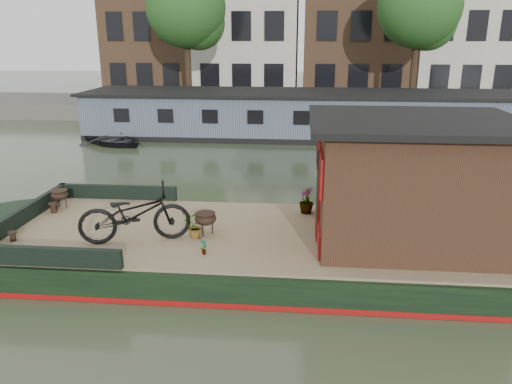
# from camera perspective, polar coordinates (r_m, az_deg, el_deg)

# --- Properties ---
(ground) EXTENTS (120.00, 120.00, 0.00)m
(ground) POSITION_cam_1_polar(r_m,az_deg,el_deg) (10.60, 4.56, -8.04)
(ground) COLOR #2E3A25
(ground) RESTS_ON ground
(houseboat_hull) EXTENTS (14.01, 4.02, 0.60)m
(houseboat_hull) POSITION_cam_1_polar(r_m,az_deg,el_deg) (10.58, -2.68, -6.43)
(houseboat_hull) COLOR black
(houseboat_hull) RESTS_ON ground
(houseboat_deck) EXTENTS (11.80, 3.80, 0.05)m
(houseboat_deck) POSITION_cam_1_polar(r_m,az_deg,el_deg) (10.35, 4.65, -4.91)
(houseboat_deck) COLOR #8D7157
(houseboat_deck) RESTS_ON houseboat_hull
(bow_bulwark) EXTENTS (3.00, 4.00, 0.35)m
(bow_bulwark) POSITION_cam_1_polar(r_m,az_deg,el_deg) (11.49, -21.53, -2.76)
(bow_bulwark) COLOR black
(bow_bulwark) RESTS_ON houseboat_deck
(cabin) EXTENTS (4.00, 3.50, 2.42)m
(cabin) POSITION_cam_1_polar(r_m,az_deg,el_deg) (10.17, 17.24, 1.41)
(cabin) COLOR black
(cabin) RESTS_ON houseboat_deck
(bicycle) EXTENTS (2.28, 1.35, 1.13)m
(bicycle) POSITION_cam_1_polar(r_m,az_deg,el_deg) (10.04, -13.71, -2.46)
(bicycle) COLOR black
(bicycle) RESTS_ON houseboat_deck
(potted_plant_c) EXTENTS (0.42, 0.37, 0.45)m
(potted_plant_c) POSITION_cam_1_polar(r_m,az_deg,el_deg) (10.12, -7.12, -4.00)
(potted_plant_c) COLOR #9C402D
(potted_plant_c) RESTS_ON houseboat_deck
(potted_plant_d) EXTENTS (0.45, 0.45, 0.60)m
(potted_plant_d) POSITION_cam_1_polar(r_m,az_deg,el_deg) (11.47, 5.79, -0.96)
(potted_plant_d) COLOR brown
(potted_plant_d) RESTS_ON houseboat_deck
(potted_plant_e) EXTENTS (0.16, 0.18, 0.29)m
(potted_plant_e) POSITION_cam_1_polar(r_m,az_deg,el_deg) (9.36, -5.99, -6.29)
(potted_plant_e) COLOR brown
(potted_plant_e) RESTS_ON houseboat_deck
(brazier_front) EXTENTS (0.53, 0.53, 0.47)m
(brazier_front) POSITION_cam_1_polar(r_m,az_deg,el_deg) (10.25, -5.77, -3.60)
(brazier_front) COLOR black
(brazier_front) RESTS_ON houseboat_deck
(brazier_rear) EXTENTS (0.47, 0.47, 0.44)m
(brazier_rear) POSITION_cam_1_polar(r_m,az_deg,el_deg) (12.65, -21.49, -0.75)
(brazier_rear) COLOR black
(brazier_rear) RESTS_ON houseboat_deck
(bollard_port) EXTENTS (0.21, 0.21, 0.24)m
(bollard_port) POSITION_cam_1_polar(r_m,az_deg,el_deg) (12.39, -22.13, -1.68)
(bollard_port) COLOR black
(bollard_port) RESTS_ON houseboat_deck
(bollard_stbd) EXTENTS (0.17, 0.17, 0.20)m
(bollard_stbd) POSITION_cam_1_polar(r_m,az_deg,el_deg) (11.03, -26.04, -4.57)
(bollard_stbd) COLOR black
(bollard_stbd) RESTS_ON houseboat_deck
(dinghy) EXTENTS (3.86, 3.53, 0.65)m
(dinghy) POSITION_cam_1_polar(r_m,az_deg,el_deg) (22.88, -15.89, 6.05)
(dinghy) COLOR black
(dinghy) RESTS_ON ground
(far_houseboat) EXTENTS (20.40, 4.40, 2.11)m
(far_houseboat) POSITION_cam_1_polar(r_m,az_deg,el_deg) (23.85, 5.24, 8.64)
(far_houseboat) COLOR slate
(far_houseboat) RESTS_ON ground
(quay) EXTENTS (60.00, 6.00, 0.90)m
(quay) POSITION_cam_1_polar(r_m,az_deg,el_deg) (30.36, 5.30, 9.49)
(quay) COLOR #47443F
(quay) RESTS_ON ground
(tree_left) EXTENTS (4.40, 4.40, 7.40)m
(tree_left) POSITION_cam_1_polar(r_m,az_deg,el_deg) (29.40, -7.68, 19.80)
(tree_left) COLOR #332316
(tree_left) RESTS_ON quay
(tree_right) EXTENTS (4.40, 4.40, 7.40)m
(tree_right) POSITION_cam_1_polar(r_m,az_deg,el_deg) (29.33, 18.40, 19.13)
(tree_right) COLOR #332316
(tree_right) RESTS_ON quay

